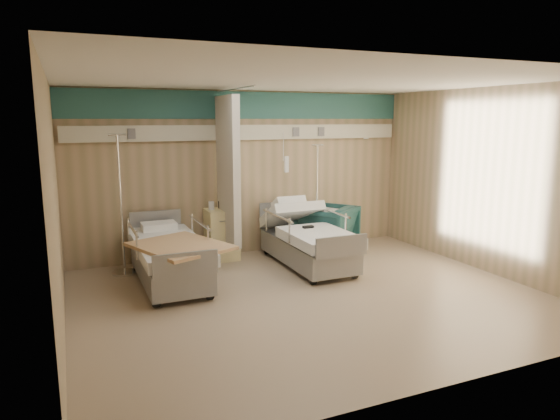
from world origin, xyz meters
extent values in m
cube|color=gray|center=(0.00, 0.00, 0.00)|extent=(6.00, 5.00, 0.00)
cube|color=tan|center=(0.00, 2.50, 1.40)|extent=(6.00, 0.04, 2.80)
cube|color=tan|center=(0.00, -2.50, 1.40)|extent=(6.00, 0.04, 2.80)
cube|color=tan|center=(-3.00, 0.00, 1.40)|extent=(0.04, 5.00, 2.80)
cube|color=tan|center=(3.00, 0.00, 1.40)|extent=(0.04, 5.00, 2.80)
cube|color=white|center=(0.00, 0.00, 2.80)|extent=(6.00, 5.00, 0.04)
cube|color=#2A6261|center=(0.00, 2.48, 2.55)|extent=(6.00, 0.04, 0.45)
cube|color=beige|center=(0.00, 2.45, 2.10)|extent=(5.88, 0.08, 0.25)
cylinder|color=silver|center=(-0.50, 1.60, 2.76)|extent=(0.03, 1.80, 0.03)
cube|color=beige|center=(-0.50, 1.95, 1.51)|extent=(0.12, 0.90, 2.35)
cube|color=beige|center=(-0.55, 2.20, 0.42)|extent=(0.50, 0.48, 0.85)
imported|color=#1E4A4B|center=(1.27, 1.90, 0.42)|extent=(1.27, 1.27, 0.84)
cube|color=silver|center=(1.28, 1.91, 0.88)|extent=(0.87, 0.85, 0.08)
cylinder|color=silver|center=(1.17, 2.08, 0.01)|extent=(0.34, 0.34, 0.03)
cylinder|color=silver|center=(1.17, 2.08, 0.94)|extent=(0.03, 0.03, 1.88)
cylinder|color=silver|center=(1.17, 2.08, 1.88)|extent=(0.23, 0.03, 0.03)
cylinder|color=silver|center=(-2.15, 2.02, 0.02)|extent=(0.38, 0.38, 0.03)
cylinder|color=silver|center=(-2.15, 2.02, 1.05)|extent=(0.03, 0.03, 2.10)
cylinder|color=silver|center=(-2.15, 2.02, 2.10)|extent=(0.25, 0.03, 0.03)
cube|color=black|center=(0.58, 1.24, 0.65)|extent=(0.17, 0.08, 0.04)
cube|color=tan|center=(-1.53, 0.84, 0.65)|extent=(1.39, 1.53, 0.04)
cube|color=black|center=(-0.44, 2.28, 0.91)|extent=(0.26, 0.21, 0.12)
cylinder|color=white|center=(-0.71, 2.23, 0.92)|extent=(0.10, 0.10, 0.14)
camera|label=1|loc=(-2.87, -5.64, 2.33)|focal=32.00mm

